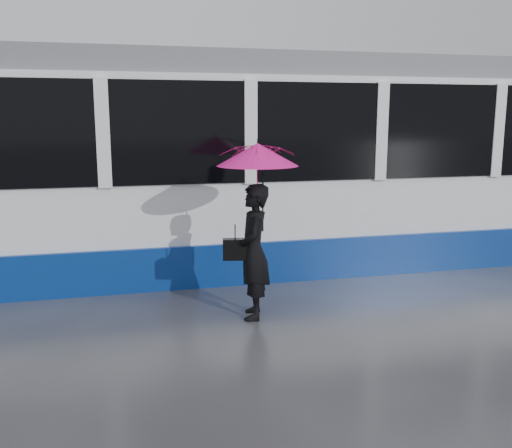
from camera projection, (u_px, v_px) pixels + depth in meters
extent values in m
plane|color=#29292E|center=(213.00, 317.00, 6.97)|extent=(90.00, 90.00, 0.00)
cube|color=#3F3D38|center=(193.00, 278.00, 8.66)|extent=(34.00, 0.07, 0.02)
cube|color=#3F3D38|center=(181.00, 256.00, 10.03)|extent=(34.00, 0.07, 0.02)
cube|color=white|center=(262.00, 172.00, 9.38)|extent=(24.00, 2.40, 2.95)
cube|color=navy|center=(262.00, 244.00, 9.60)|extent=(24.00, 2.56, 0.62)
cube|color=black|center=(263.00, 130.00, 9.26)|extent=(23.00, 2.48, 1.40)
cube|color=slate|center=(263.00, 68.00, 9.08)|extent=(23.60, 2.20, 0.35)
imported|color=black|center=(253.00, 252.00, 6.84)|extent=(0.51, 0.67, 1.64)
imported|color=#FF154F|center=(258.00, 176.00, 6.69)|extent=(1.06, 1.08, 0.82)
cone|color=#FF154F|center=(258.00, 155.00, 6.64)|extent=(1.14, 1.14, 0.27)
cylinder|color=black|center=(258.00, 141.00, 6.61)|extent=(0.01, 0.01, 0.06)
cylinder|color=black|center=(263.00, 202.00, 6.78)|extent=(0.02, 0.02, 0.72)
cube|color=black|center=(235.00, 249.00, 6.80)|extent=(0.31, 0.18, 0.25)
cylinder|color=black|center=(235.00, 231.00, 6.76)|extent=(0.01, 0.01, 0.18)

